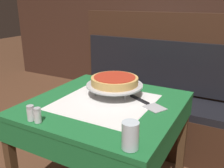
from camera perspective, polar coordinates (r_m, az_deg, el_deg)
name	(u,v)px	position (r m, az deg, el deg)	size (l,w,h in m)	color
dining_table_front	(105,117)	(1.55, -1.62, -7.44)	(0.87, 0.87, 0.72)	#1E6B33
dining_table_rear	(154,60)	(3.13, 9.54, 5.47)	(0.68, 0.68, 0.72)	#194799
booth_bench	(156,107)	(2.38, 10.04, -5.30)	(1.64, 0.46, 1.21)	#3D2316
back_wall_panel	(189,9)	(3.37, 17.20, 16.04)	(6.00, 0.04, 2.40)	#3D2319
pizza_pan_stand	(114,86)	(1.59, 0.52, -0.37)	(0.36, 0.36, 0.08)	#ADADB2
deep_dish_pizza	(114,80)	(1.58, 0.52, 0.84)	(0.30, 0.30, 0.05)	tan
pizza_server	(147,104)	(1.49, 8.04, -4.47)	(0.27, 0.18, 0.01)	#BCBCC1
water_glass_near	(130,135)	(1.04, 4.20, -11.64)	(0.07, 0.07, 0.12)	silver
salt_shaker	(31,113)	(1.34, -18.08, -6.34)	(0.04, 0.04, 0.08)	silver
pepper_shaker	(38,115)	(1.31, -16.65, -6.86)	(0.04, 0.04, 0.08)	silver
condiment_caddy	(151,47)	(3.17, 8.98, 8.38)	(0.13, 0.13, 0.16)	black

